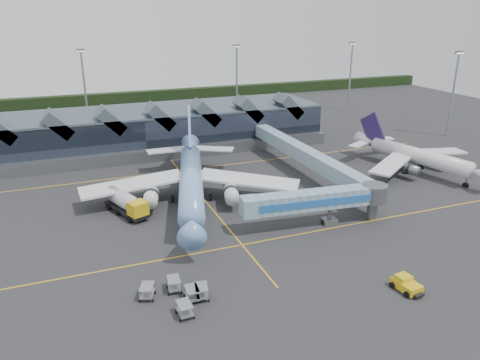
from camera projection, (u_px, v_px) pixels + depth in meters
name	position (u px, v px, depth m)	size (l,w,h in m)	color
ground	(224.00, 223.00, 75.23)	(260.00, 260.00, 0.00)	#28292B
taxi_stripes	(205.00, 201.00, 83.97)	(120.00, 60.00, 0.01)	gold
tree_line_far	(123.00, 98.00, 170.73)	(260.00, 4.00, 4.00)	black
terminal	(138.00, 130.00, 113.22)	(90.00, 22.25, 12.52)	black
light_masts	(219.00, 84.00, 133.07)	(132.40, 42.56, 22.45)	gray
main_airliner	(191.00, 178.00, 82.69)	(38.00, 44.59, 14.55)	#6495CB
regional_jet	(415.00, 155.00, 98.37)	(28.67, 31.85, 11.03)	silver
jet_bridge	(325.00, 200.00, 73.36)	(24.41, 5.94, 5.97)	#6A97B1
fuel_truck	(125.00, 202.00, 78.16)	(6.28, 10.93, 3.72)	black
pushback_tug	(406.00, 284.00, 57.01)	(2.87, 4.16, 1.75)	gold
baggage_carts	(180.00, 293.00, 54.95)	(8.16, 7.84, 1.63)	#96979E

